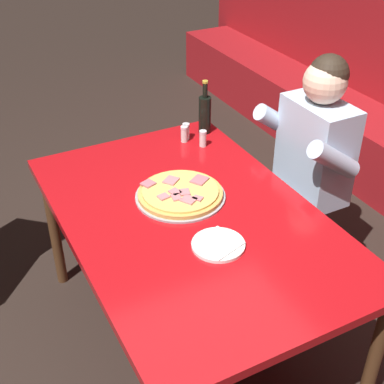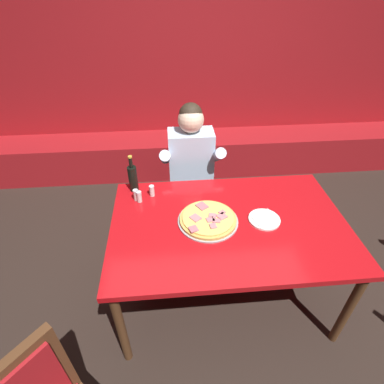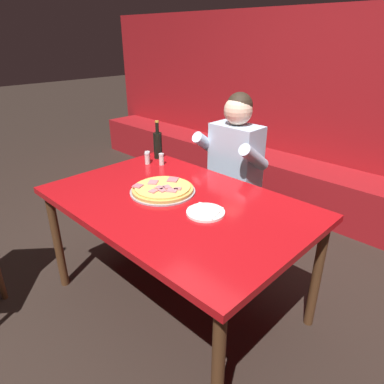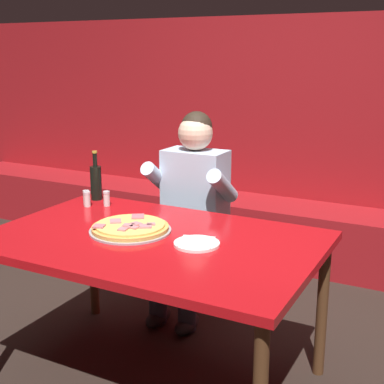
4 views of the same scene
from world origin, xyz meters
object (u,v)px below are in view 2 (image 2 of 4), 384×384
pizza (208,219)px  shaker_red_pepper_flakes (139,197)px  main_dining_table (228,230)px  shaker_oregano (152,191)px  beer_bottle (133,178)px  plate_white_paper (264,219)px  shaker_parmesan (136,195)px  diner_seated_blue_shirt (192,172)px

pizza → shaker_red_pepper_flakes: 0.53m
shaker_red_pepper_flakes → main_dining_table: bearing=-24.6°
shaker_oregano → beer_bottle: bearing=148.2°
pizza → shaker_red_pepper_flakes: size_ratio=4.65×
pizza → shaker_oregano: 0.49m
plate_white_paper → beer_bottle: 0.98m
main_dining_table → beer_bottle: (-0.65, 0.42, 0.18)m
main_dining_table → shaker_parmesan: size_ratio=18.10×
shaker_oregano → shaker_red_pepper_flakes: 0.11m
beer_bottle → shaker_oregano: 0.17m
main_dining_table → beer_bottle: beer_bottle is taller
main_dining_table → pizza: bearing=171.1°
plate_white_paper → shaker_oregano: shaker_oregano is taller
pizza → plate_white_paper: 0.38m
pizza → diner_seated_blue_shirt: bearing=93.8°
plate_white_paper → beer_bottle: bearing=154.8°
shaker_red_pepper_flakes → diner_seated_blue_shirt: bearing=47.1°
main_dining_table → beer_bottle: size_ratio=5.33×
shaker_oregano → diner_seated_blue_shirt: size_ratio=0.07×
pizza → shaker_oregano: shaker_oregano is taller
shaker_parmesan → shaker_oregano: size_ratio=1.00×
main_dining_table → shaker_red_pepper_flakes: bearing=155.4°
shaker_parmesan → diner_seated_blue_shirt: size_ratio=0.07×
pizza → diner_seated_blue_shirt: diner_seated_blue_shirt is taller
pizza → shaker_parmesan: size_ratio=4.65×
shaker_parmesan → shaker_oregano: bearing=19.5°
main_dining_table → shaker_red_pepper_flakes: shaker_red_pepper_flakes is taller
main_dining_table → diner_seated_blue_shirt: diner_seated_blue_shirt is taller
pizza → beer_bottle: 0.65m
main_dining_table → diner_seated_blue_shirt: (-0.19, 0.72, 0.01)m
diner_seated_blue_shirt → shaker_oregano: bearing=-130.3°
shaker_red_pepper_flakes → diner_seated_blue_shirt: size_ratio=0.07×
shaker_oregano → shaker_red_pepper_flakes: same height
plate_white_paper → shaker_oregano: (-0.75, 0.33, 0.03)m
main_dining_table → shaker_parmesan: shaker_parmesan is taller
beer_bottle → shaker_red_pepper_flakes: size_ratio=3.40×
diner_seated_blue_shirt → main_dining_table: bearing=-75.6°
main_dining_table → plate_white_paper: 0.25m
main_dining_table → shaker_parmesan: bearing=154.6°
pizza → main_dining_table: bearing=-8.9°
plate_white_paper → diner_seated_blue_shirt: bearing=120.5°
pizza → diner_seated_blue_shirt: size_ratio=0.31×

